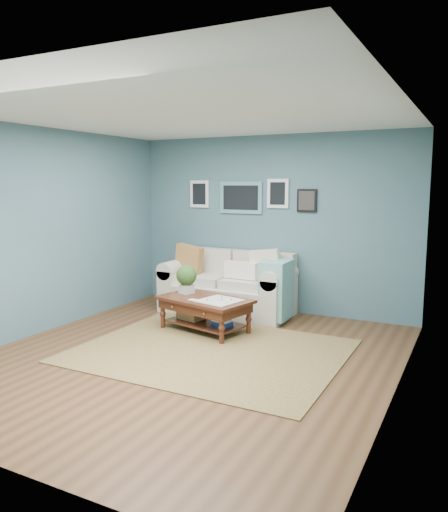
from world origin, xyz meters
The scene contains 4 objects.
room_shell centered at (-0.01, 0.06, 1.36)m, with size 5.00×5.02×2.70m.
area_rug centered at (0.13, 0.31, 0.01)m, with size 3.03×2.42×0.01m, color brown.
loveseat centered at (-0.42, 2.03, 0.42)m, with size 2.03×0.92×1.04m.
coffee_table centered at (-0.39, 1.01, 0.38)m, with size 1.35×0.97×0.85m.
Camera 1 is at (2.87, -4.67, 1.97)m, focal length 35.00 mm.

